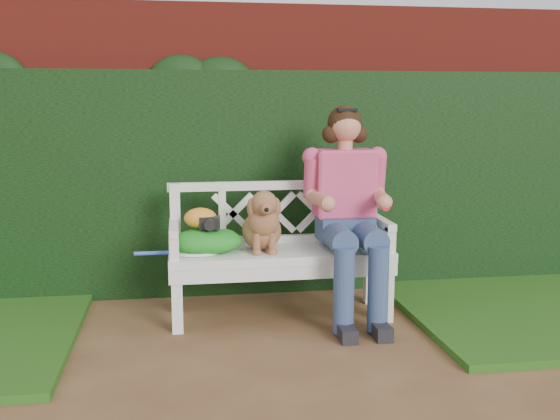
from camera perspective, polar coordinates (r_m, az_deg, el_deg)
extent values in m
plane|color=brown|center=(3.62, -1.12, -14.57)|extent=(60.00, 60.00, 0.00)
cube|color=maroon|center=(5.21, -4.01, 5.32)|extent=(10.00, 0.30, 2.20)
cube|color=#193E14|center=(5.02, -3.76, 2.29)|extent=(10.00, 0.18, 1.70)
cube|color=black|center=(4.33, -6.14, -1.11)|extent=(0.14, 0.12, 0.08)
ellipsoid|color=orange|center=(4.37, -6.95, -0.69)|extent=(0.26, 0.23, 0.14)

